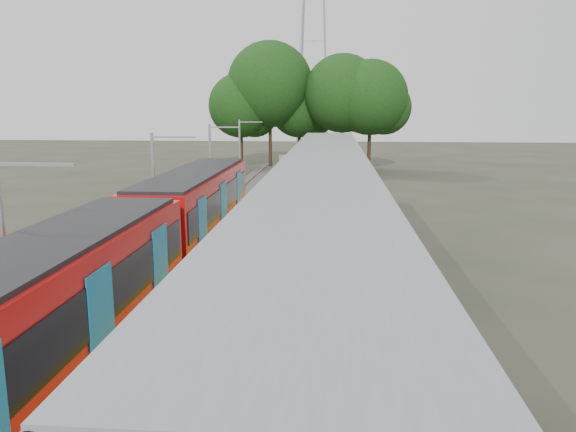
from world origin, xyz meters
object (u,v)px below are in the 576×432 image
Objects in this scene: bench_far at (342,176)px; info_pillar_far at (312,224)px; bench_mid at (347,284)px; litter_bin at (345,262)px; train at (146,240)px; info_pillar_near at (277,281)px.

bench_far is 18.06m from info_pillar_far.
litter_bin is (-0.02, 2.28, 0.01)m from bench_mid.
bench_mid is 2.28m from litter_bin.
litter_bin is (6.85, -0.36, -0.55)m from train.
litter_bin is at bearing -99.86° from bench_far.
info_pillar_far reaches higher than bench_far.
bench_mid is at bearing -89.49° from litter_bin.
bench_mid is 0.75× the size of info_pillar_far.
train reaches higher than info_pillar_near.
litter_bin is at bearing -2.97° from train.
train reaches higher than bench_far.
train is 14.49× the size of info_pillar_far.
bench_far is 1.13× the size of info_pillar_near.
bench_mid is 7.01m from info_pillar_far.
info_pillar_far reaches higher than bench_mid.
bench_far is 0.93× the size of info_pillar_far.
litter_bin is at bearing 106.06° from bench_mid.
info_pillar_near is at bearing -126.18° from litter_bin.
train is 6.88m from litter_bin.
bench_far is 22.60m from litter_bin.
info_pillar_near reaches higher than litter_bin.
bench_mid is 2.07m from info_pillar_near.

